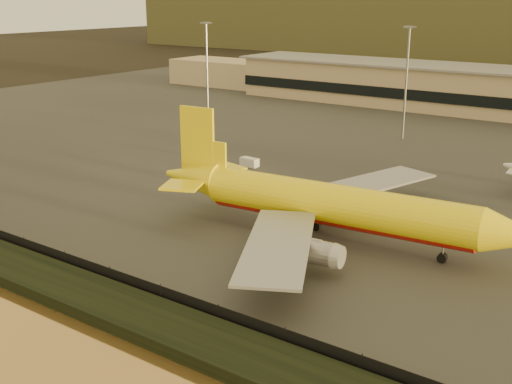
% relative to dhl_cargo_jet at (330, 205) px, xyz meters
% --- Properties ---
extents(ground, '(900.00, 900.00, 0.00)m').
position_rel_dhl_cargo_jet_xyz_m(ground, '(-7.37, -14.39, -5.11)').
color(ground, black).
rests_on(ground, ground).
extents(embankment, '(320.00, 7.00, 1.40)m').
position_rel_dhl_cargo_jet_xyz_m(embankment, '(-7.37, -31.39, -4.41)').
color(embankment, black).
rests_on(embankment, ground).
extents(tarmac, '(320.00, 220.00, 0.20)m').
position_rel_dhl_cargo_jet_xyz_m(tarmac, '(-7.37, 80.61, -5.01)').
color(tarmac, '#2D2D2D').
rests_on(tarmac, ground).
extents(perimeter_fence, '(300.00, 0.05, 2.20)m').
position_rel_dhl_cargo_jet_xyz_m(perimeter_fence, '(-7.37, -27.39, -3.81)').
color(perimeter_fence, black).
rests_on(perimeter_fence, tarmac).
extents(terminal_building, '(202.00, 25.00, 12.60)m').
position_rel_dhl_cargo_jet_xyz_m(terminal_building, '(-21.89, 111.16, 1.14)').
color(terminal_building, '#C8B08B').
rests_on(terminal_building, tarmac).
extents(dhl_cargo_jet, '(55.09, 53.74, 16.45)m').
position_rel_dhl_cargo_jet_xyz_m(dhl_cargo_jet, '(0.00, 0.00, 0.00)').
color(dhl_cargo_jet, yellow).
rests_on(dhl_cargo_jet, tarmac).
extents(gse_vehicle_yellow, '(4.11, 2.84, 1.69)m').
position_rel_dhl_cargo_jet_xyz_m(gse_vehicle_yellow, '(2.01, 11.73, -4.07)').
color(gse_vehicle_yellow, yellow).
rests_on(gse_vehicle_yellow, tarmac).
extents(gse_vehicle_white, '(3.82, 1.92, 1.67)m').
position_rel_dhl_cargo_jet_xyz_m(gse_vehicle_white, '(-31.81, 25.22, -4.08)').
color(gse_vehicle_white, silver).
rests_on(gse_vehicle_white, tarmac).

